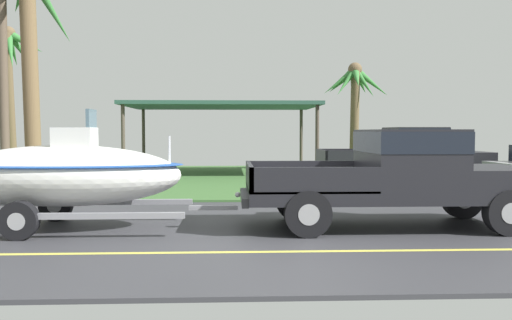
# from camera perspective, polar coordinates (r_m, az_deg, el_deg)

# --- Properties ---
(ground) EXTENTS (36.00, 22.00, 0.11)m
(ground) POSITION_cam_1_polar(r_m,az_deg,el_deg) (18.36, 1.31, -2.65)
(ground) COLOR #38383D
(pickup_truck_towing) EXTENTS (5.49, 2.16, 1.82)m
(pickup_truck_towing) POSITION_cam_1_polar(r_m,az_deg,el_deg) (10.64, 15.26, -1.26)
(pickup_truck_towing) COLOR black
(pickup_truck_towing) RESTS_ON ground
(boat_on_trailer) EXTENTS (5.60, 2.15, 2.19)m
(boat_on_trailer) POSITION_cam_1_polar(r_m,az_deg,el_deg) (10.59, -19.44, -1.45)
(boat_on_trailer) COLOR gray
(boat_on_trailer) RESTS_ON ground
(parked_pickup_background) EXTENTS (5.76, 2.02, 1.93)m
(parked_pickup_background) POSITION_cam_1_polar(r_m,az_deg,el_deg) (19.05, 15.98, 0.67)
(parked_pickup_background) COLOR black
(parked_pickup_background) RESTS_ON ground
(carport_awning) EXTENTS (7.64, 5.19, 2.92)m
(carport_awning) POSITION_cam_1_polar(r_m,az_deg,el_deg) (22.65, -3.56, 5.52)
(carport_awning) COLOR #4C4238
(carport_awning) RESTS_ON ground
(palm_tree_near_left) EXTENTS (2.67, 2.90, 6.40)m
(palm_tree_near_left) POSITION_cam_1_polar(r_m,az_deg,el_deg) (16.18, -22.72, 12.68)
(palm_tree_near_left) COLOR brown
(palm_tree_near_left) RESTS_ON ground
(palm_tree_near_right) EXTENTS (3.14, 2.76, 4.84)m
(palm_tree_near_right) POSITION_cam_1_polar(r_m,az_deg,el_deg) (24.94, 10.16, 7.10)
(palm_tree_near_right) COLOR brown
(palm_tree_near_right) RESTS_ON ground
(palm_tree_mid) EXTENTS (3.21, 3.30, 6.41)m
(palm_tree_mid) POSITION_cam_1_polar(r_m,az_deg,el_deg) (26.80, -24.33, 9.30)
(palm_tree_mid) COLOR brown
(palm_tree_mid) RESTS_ON ground
(utility_pole) EXTENTS (0.24, 1.80, 8.07)m
(utility_pole) POSITION_cam_1_polar(r_m,az_deg,el_deg) (16.23, -24.79, 11.21)
(utility_pole) COLOR brown
(utility_pole) RESTS_ON ground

